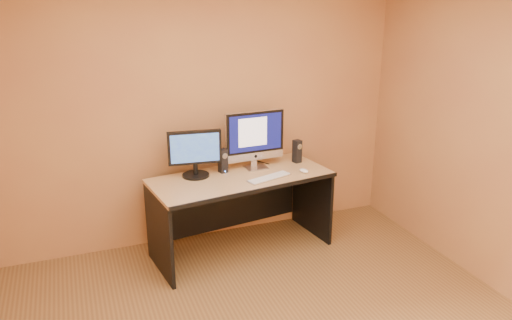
# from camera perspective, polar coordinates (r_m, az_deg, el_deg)

# --- Properties ---
(walls) EXTENTS (4.00, 4.00, 2.60)m
(walls) POSITION_cam_1_polar(r_m,az_deg,el_deg) (3.02, 3.70, -2.45)
(walls) COLOR #A97944
(walls) RESTS_ON ground
(desk) EXTENTS (1.74, 0.95, 0.77)m
(desk) POSITION_cam_1_polar(r_m,az_deg,el_deg) (4.77, -1.67, -6.17)
(desk) COLOR tan
(desk) RESTS_ON ground
(imac) EXTENTS (0.60, 0.24, 0.57)m
(imac) POSITION_cam_1_polar(r_m,az_deg,el_deg) (4.74, -0.00, 2.33)
(imac) COLOR #BCBBC0
(imac) RESTS_ON desk
(second_monitor) EXTENTS (0.52, 0.31, 0.44)m
(second_monitor) POSITION_cam_1_polar(r_m,az_deg,el_deg) (4.58, -7.00, 0.70)
(second_monitor) COLOR black
(second_monitor) RESTS_ON desk
(speaker_left) EXTENTS (0.09, 0.09, 0.23)m
(speaker_left) POSITION_cam_1_polar(r_m,az_deg,el_deg) (4.70, -3.81, -0.08)
(speaker_left) COLOR black
(speaker_left) RESTS_ON desk
(speaker_right) EXTENTS (0.09, 0.09, 0.23)m
(speaker_right) POSITION_cam_1_polar(r_m,az_deg,el_deg) (4.98, 4.71, 1.00)
(speaker_right) COLOR black
(speaker_right) RESTS_ON desk
(keyboard) EXTENTS (0.46, 0.25, 0.02)m
(keyboard) POSITION_cam_1_polar(r_m,az_deg,el_deg) (4.56, 1.53, -2.03)
(keyboard) COLOR silver
(keyboard) RESTS_ON desk
(mouse) EXTENTS (0.09, 0.12, 0.04)m
(mouse) POSITION_cam_1_polar(r_m,az_deg,el_deg) (4.73, 5.50, -1.21)
(mouse) COLOR white
(mouse) RESTS_ON desk
(cable_a) EXTENTS (0.12, 0.20, 0.01)m
(cable_a) POSITION_cam_1_polar(r_m,az_deg,el_deg) (5.00, 0.47, -0.19)
(cable_a) COLOR black
(cable_a) RESTS_ON desk
(cable_b) EXTENTS (0.05, 0.18, 0.01)m
(cable_b) POSITION_cam_1_polar(r_m,az_deg,el_deg) (4.96, -0.41, -0.34)
(cable_b) COLOR black
(cable_b) RESTS_ON desk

